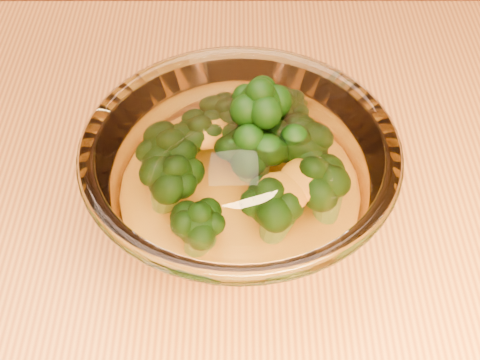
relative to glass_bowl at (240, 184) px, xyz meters
name	(u,v)px	position (x,y,z in m)	size (l,w,h in m)	color
glass_bowl	(240,184)	(0.00, 0.00, 0.00)	(0.22, 0.22, 0.10)	white
cheese_sauce	(240,203)	(0.00, 0.00, -0.02)	(0.13, 0.13, 0.04)	yellow
broccoli_heap	(245,160)	(0.00, 0.01, 0.02)	(0.14, 0.14, 0.08)	black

